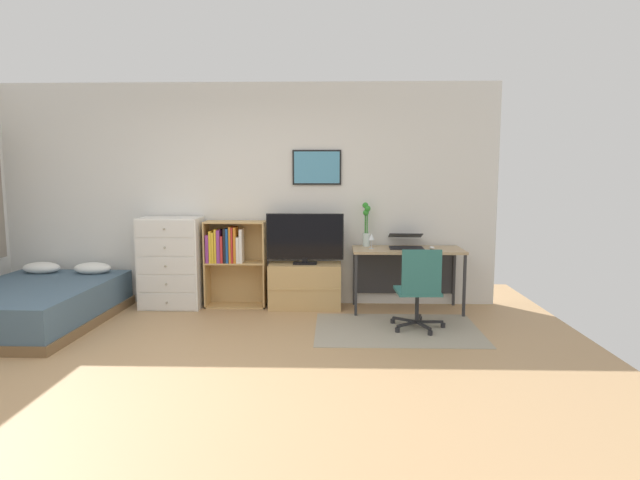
# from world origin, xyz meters

# --- Properties ---
(ground_plane) EXTENTS (7.20, 7.20, 0.00)m
(ground_plane) POSITION_xyz_m (0.00, 0.00, 0.00)
(ground_plane) COLOR tan
(wall_back_with_posters) EXTENTS (6.12, 0.09, 2.70)m
(wall_back_with_posters) POSITION_xyz_m (0.01, 2.43, 1.35)
(wall_back_with_posters) COLOR silver
(wall_back_with_posters) RESTS_ON ground_plane
(area_rug) EXTENTS (1.70, 1.20, 0.01)m
(area_rug) POSITION_xyz_m (1.74, 1.29, 0.00)
(area_rug) COLOR #9E937F
(area_rug) RESTS_ON ground_plane
(bed) EXTENTS (1.46, 2.02, 0.55)m
(bed) POSITION_xyz_m (-2.14, 1.37, 0.22)
(bed) COLOR brown
(bed) RESTS_ON ground_plane
(dresser) EXTENTS (0.72, 0.46, 1.09)m
(dresser) POSITION_xyz_m (-0.88, 2.15, 0.55)
(dresser) COLOR white
(dresser) RESTS_ON ground_plane
(bookshelf) EXTENTS (0.73, 0.30, 1.04)m
(bookshelf) POSITION_xyz_m (-0.17, 2.21, 0.63)
(bookshelf) COLOR tan
(bookshelf) RESTS_ON ground_plane
(tv_stand) EXTENTS (0.86, 0.41, 0.54)m
(tv_stand) POSITION_xyz_m (0.74, 2.17, 0.27)
(tv_stand) COLOR tan
(tv_stand) RESTS_ON ground_plane
(television) EXTENTS (0.92, 0.16, 0.60)m
(television) POSITION_xyz_m (0.74, 2.15, 0.84)
(television) COLOR black
(television) RESTS_ON tv_stand
(desk) EXTENTS (1.28, 0.58, 0.74)m
(desk) POSITION_xyz_m (1.94, 2.16, 0.60)
(desk) COLOR tan
(desk) RESTS_ON ground_plane
(office_chair) EXTENTS (0.56, 0.58, 0.86)m
(office_chair) POSITION_xyz_m (1.96, 1.27, 0.46)
(office_chair) COLOR #232326
(office_chair) RESTS_ON ground_plane
(laptop) EXTENTS (0.41, 0.44, 0.17)m
(laptop) POSITION_xyz_m (1.93, 2.16, 0.81)
(laptop) COLOR black
(laptop) RESTS_ON desk
(computer_mouse) EXTENTS (0.06, 0.10, 0.03)m
(computer_mouse) POSITION_xyz_m (2.22, 2.05, 0.76)
(computer_mouse) COLOR silver
(computer_mouse) RESTS_ON desk
(bamboo_vase) EXTENTS (0.10, 0.10, 0.53)m
(bamboo_vase) POSITION_xyz_m (1.47, 2.27, 1.03)
(bamboo_vase) COLOR silver
(bamboo_vase) RESTS_ON desk
(wine_glass) EXTENTS (0.07, 0.07, 0.18)m
(wine_glass) POSITION_xyz_m (1.52, 2.05, 0.87)
(wine_glass) COLOR silver
(wine_glass) RESTS_ON desk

